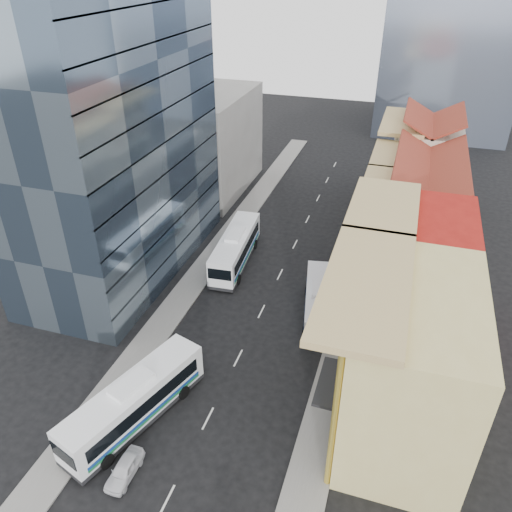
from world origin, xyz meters
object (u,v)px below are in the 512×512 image
(shophouse_tan, at_px, (411,365))
(bus_left_near, at_px, (134,401))
(sedan_left, at_px, (124,469))
(office_tower, at_px, (111,136))
(bus_left_far, at_px, (235,248))
(bus_right, at_px, (318,300))

(shophouse_tan, relative_size, bus_left_near, 1.13)
(sedan_left, bearing_deg, bus_left_near, 109.70)
(shophouse_tan, height_order, office_tower, office_tower)
(office_tower, xyz_separation_m, bus_left_near, (11.87, -19.69, -13.01))
(office_tower, height_order, bus_left_far, office_tower)
(bus_left_far, height_order, sedan_left, bus_left_far)
(sedan_left, bearing_deg, office_tower, 119.37)
(office_tower, relative_size, bus_left_near, 2.41)
(bus_right, xyz_separation_m, sedan_left, (-8.89, -21.49, -1.04))
(shophouse_tan, height_order, sedan_left, shophouse_tan)
(bus_right, bearing_deg, shophouse_tan, -63.17)
(bus_left_near, xyz_separation_m, bus_left_far, (-0.37, 23.49, -0.01))
(bus_left_far, bearing_deg, shophouse_tan, -46.64)
(shophouse_tan, relative_size, bus_right, 1.36)
(shophouse_tan, bearing_deg, sedan_left, -149.79)
(bus_right, bearing_deg, sedan_left, -123.14)
(office_tower, distance_m, sedan_left, 31.21)
(office_tower, distance_m, bus_left_near, 26.42)
(bus_left_far, distance_m, bus_right, 12.66)
(bus_left_far, relative_size, bus_right, 1.20)
(bus_left_far, relative_size, sedan_left, 3.41)
(shophouse_tan, height_order, bus_right, shophouse_tan)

